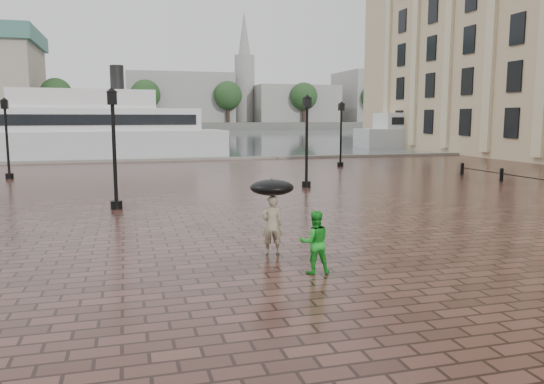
{
  "coord_description": "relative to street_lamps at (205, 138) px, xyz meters",
  "views": [
    {
      "loc": [
        -5.57,
        -10.7,
        3.44
      ],
      "look_at": [
        -1.73,
        3.24,
        1.4
      ],
      "focal_mm": 35.0,
      "sensor_mm": 36.0,
      "label": 1
    }
  ],
  "objects": [
    {
      "name": "ferry_near",
      "position": [
        -7.43,
        19.5,
        0.03
      ],
      "size": [
        24.36,
        8.39,
        7.83
      ],
      "rotation": [
        0.0,
        0.0,
        0.11
      ],
      "color": "#B9B9B9",
      "rests_on": "ground"
    },
    {
      "name": "harbour_water",
      "position": [
        1.5,
        74.5,
        -2.33
      ],
      "size": [
        240.0,
        240.0,
        0.0
      ],
      "primitive_type": "plane",
      "color": "#4B555B",
      "rests_on": "ground"
    },
    {
      "name": "far_shore",
      "position": [
        1.5,
        142.5,
        -1.33
      ],
      "size": [
        300.0,
        60.0,
        2.0
      ],
      "primitive_type": "cube",
      "color": "#4C4C47",
      "rests_on": "ground"
    },
    {
      "name": "street_lamps",
      "position": [
        0.0,
        0.0,
        0.0
      ],
      "size": [
        21.44,
        14.44,
        4.4
      ],
      "color": "black",
      "rests_on": "ground"
    },
    {
      "name": "ground",
      "position": [
        1.5,
        -17.5,
        -2.33
      ],
      "size": [
        300.0,
        300.0,
        0.0
      ],
      "primitive_type": "plane",
      "color": "#361F18",
      "rests_on": "ground"
    },
    {
      "name": "far_trees",
      "position": [
        1.5,
        120.5,
        7.09
      ],
      "size": [
        188.0,
        8.0,
        13.5
      ],
      "color": "#2D2119",
      "rests_on": "ground"
    },
    {
      "name": "quay_edge",
      "position": [
        1.5,
        14.5,
        -2.33
      ],
      "size": [
        80.0,
        0.6,
        0.3
      ],
      "primitive_type": "cube",
      "color": "slate",
      "rests_on": "ground"
    },
    {
      "name": "ferry_far",
      "position": [
        32.84,
        26.28,
        -0.12
      ],
      "size": [
        22.78,
        7.4,
        7.34
      ],
      "rotation": [
        0.0,
        0.0,
        -0.09
      ],
      "color": "#B9B9B9",
      "rests_on": "ground"
    },
    {
      "name": "distant_skyline",
      "position": [
        49.64,
        132.5,
        7.13
      ],
      "size": [
        102.5,
        22.0,
        33.0
      ],
      "color": "gray",
      "rests_on": "ground"
    },
    {
      "name": "adult_pedestrian",
      "position": [
        -0.59,
        -15.56,
        -1.57
      ],
      "size": [
        0.58,
        0.4,
        1.51
      ],
      "primitive_type": "imported",
      "rotation": [
        0.0,
        0.0,
        3.06
      ],
      "color": "gray",
      "rests_on": "ground"
    },
    {
      "name": "child_pedestrian",
      "position": [
        -0.12,
        -17.42,
        -1.62
      ],
      "size": [
        0.74,
        0.6,
        1.41
      ],
      "primitive_type": "imported",
      "rotation": [
        0.0,
        0.0,
        3.03
      ],
      "color": "#1B9724",
      "rests_on": "ground"
    },
    {
      "name": "umbrella",
      "position": [
        -0.59,
        -15.56,
        -0.62
      ],
      "size": [
        1.1,
        1.1,
        1.09
      ],
      "color": "black",
      "rests_on": "ground"
    }
  ]
}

